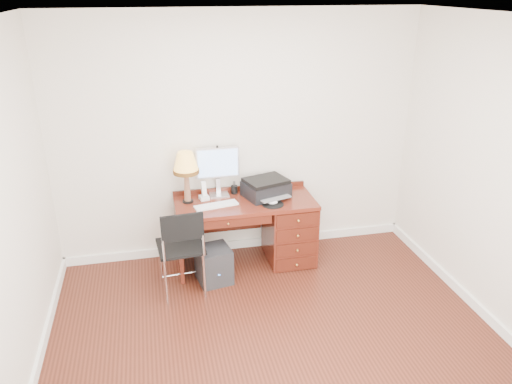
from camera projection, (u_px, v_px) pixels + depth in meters
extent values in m
plane|color=#38150C|center=(277.00, 341.00, 4.39)|extent=(4.00, 4.00, 0.00)
plane|color=silver|center=(238.00, 138.00, 5.44)|extent=(4.00, 0.00, 4.00)
plane|color=silver|center=(2.00, 226.00, 3.47)|extent=(0.00, 3.50, 3.50)
plane|color=silver|center=(506.00, 181.00, 4.26)|extent=(0.00, 3.50, 3.50)
plane|color=white|center=(283.00, 18.00, 3.34)|extent=(4.00, 4.00, 0.00)
cube|color=white|center=(240.00, 244.00, 5.93)|extent=(4.00, 0.03, 0.10)
cube|color=white|center=(36.00, 372.00, 3.98)|extent=(0.03, 3.50, 0.10)
cube|color=white|center=(478.00, 308.00, 4.76)|extent=(0.03, 3.50, 0.10)
cube|color=maroon|center=(245.00, 203.00, 5.36)|extent=(1.50, 0.65, 0.04)
cube|color=maroon|center=(289.00, 229.00, 5.61)|extent=(0.50, 0.61, 0.71)
cube|color=maroon|center=(179.00, 241.00, 5.36)|extent=(0.04, 0.61, 0.71)
cube|color=#4C190F|center=(220.00, 216.00, 5.68)|extent=(0.96, 0.03, 0.39)
cube|color=#4C190F|center=(228.00, 223.00, 5.07)|extent=(0.91, 0.03, 0.09)
sphere|color=#BF8C3F|center=(298.00, 243.00, 5.31)|extent=(0.03, 0.03, 0.03)
cube|color=silver|center=(219.00, 195.00, 5.50)|extent=(0.21, 0.15, 0.01)
cube|color=silver|center=(218.00, 185.00, 5.51)|extent=(0.05, 0.03, 0.17)
cube|color=silver|center=(218.00, 163.00, 5.38)|extent=(0.47, 0.04, 0.34)
cube|color=#4C8CF2|center=(218.00, 163.00, 5.37)|extent=(0.43, 0.01, 0.30)
cube|color=white|center=(216.00, 205.00, 5.23)|extent=(0.48, 0.22, 0.02)
cylinder|color=black|center=(273.00, 204.00, 5.27)|extent=(0.23, 0.23, 0.01)
ellipsoid|color=white|center=(273.00, 202.00, 5.26)|extent=(0.10, 0.07, 0.04)
cube|color=black|center=(266.00, 189.00, 5.45)|extent=(0.54, 0.47, 0.16)
cube|color=black|center=(266.00, 181.00, 5.41)|extent=(0.52, 0.45, 0.04)
cylinder|color=black|center=(188.00, 201.00, 5.33)|extent=(0.11, 0.11, 0.02)
cone|color=#935E45|center=(187.00, 186.00, 5.26)|extent=(0.07, 0.07, 0.33)
cone|color=#F1B44C|center=(186.00, 162.00, 5.16)|extent=(0.27, 0.27, 0.21)
cylinder|color=#593814|center=(186.00, 171.00, 5.20)|extent=(0.27, 0.27, 0.04)
cube|color=white|center=(204.00, 198.00, 5.39)|extent=(0.11, 0.11, 0.04)
cube|color=white|center=(204.00, 189.00, 5.35)|extent=(0.06, 0.07, 0.16)
cylinder|color=black|center=(234.00, 190.00, 5.54)|extent=(0.07, 0.07, 0.09)
cube|color=black|center=(181.00, 246.00, 4.94)|extent=(0.48, 0.48, 0.03)
cube|color=black|center=(180.00, 228.00, 4.63)|extent=(0.40, 0.06, 0.27)
cylinder|color=silver|center=(162.00, 261.00, 5.17)|extent=(0.02, 0.02, 0.50)
cylinder|color=silver|center=(199.00, 257.00, 5.25)|extent=(0.02, 0.02, 0.50)
cylinder|color=silver|center=(164.00, 280.00, 4.83)|extent=(0.02, 0.02, 0.50)
cylinder|color=silver|center=(203.00, 276.00, 4.91)|extent=(0.02, 0.02, 0.50)
cylinder|color=silver|center=(161.00, 238.00, 4.63)|extent=(0.02, 0.02, 0.45)
cylinder|color=silver|center=(201.00, 234.00, 4.71)|extent=(0.02, 0.02, 0.45)
cube|color=black|center=(214.00, 265.00, 5.21)|extent=(0.38, 0.38, 0.39)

